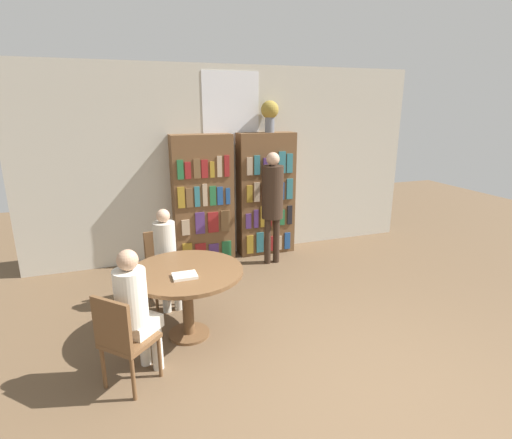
{
  "coord_description": "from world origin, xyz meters",
  "views": [
    {
      "loc": [
        -1.79,
        -2.36,
        2.41
      ],
      "look_at": [
        -0.2,
        2.07,
        1.05
      ],
      "focal_mm": 28.0,
      "sensor_mm": 36.0,
      "label": 1
    }
  ],
  "objects_px": {
    "reading_table": "(187,281)",
    "chair_near_camera": "(123,337)",
    "bookshelf_right": "(266,194)",
    "bookshelf_left": "(203,199)",
    "librarian_standing": "(272,196)",
    "chair_left_side": "(163,263)",
    "seated_reader_left": "(166,253)",
    "seated_reader_right": "(135,306)",
    "flower_vase": "(270,113)"
  },
  "relations": [
    {
      "from": "reading_table",
      "to": "chair_near_camera",
      "type": "bearing_deg",
      "value": -135.89
    },
    {
      "from": "bookshelf_right",
      "to": "bookshelf_left",
      "type": "bearing_deg",
      "value": -179.99
    },
    {
      "from": "bookshelf_right",
      "to": "librarian_standing",
      "type": "bearing_deg",
      "value": -99.84
    },
    {
      "from": "bookshelf_left",
      "to": "chair_left_side",
      "type": "relative_size",
      "value": 2.21
    },
    {
      "from": "chair_left_side",
      "to": "seated_reader_left",
      "type": "relative_size",
      "value": 0.73
    },
    {
      "from": "bookshelf_left",
      "to": "reading_table",
      "type": "bearing_deg",
      "value": -107.19
    },
    {
      "from": "reading_table",
      "to": "seated_reader_right",
      "type": "relative_size",
      "value": 0.95
    },
    {
      "from": "flower_vase",
      "to": "bookshelf_left",
      "type": "bearing_deg",
      "value": -179.76
    },
    {
      "from": "bookshelf_right",
      "to": "seated_reader_right",
      "type": "height_order",
      "value": "bookshelf_right"
    },
    {
      "from": "reading_table",
      "to": "bookshelf_left",
      "type": "bearing_deg",
      "value": 72.81
    },
    {
      "from": "reading_table",
      "to": "librarian_standing",
      "type": "bearing_deg",
      "value": 45.04
    },
    {
      "from": "librarian_standing",
      "to": "bookshelf_right",
      "type": "bearing_deg",
      "value": 80.16
    },
    {
      "from": "bookshelf_right",
      "to": "seated_reader_left",
      "type": "xyz_separation_m",
      "value": [
        -1.81,
        -1.38,
        -0.29
      ]
    },
    {
      "from": "seated_reader_left",
      "to": "librarian_standing",
      "type": "xyz_separation_m",
      "value": [
        1.72,
        0.88,
        0.38
      ]
    },
    {
      "from": "bookshelf_left",
      "to": "librarian_standing",
      "type": "relative_size",
      "value": 1.14
    },
    {
      "from": "bookshelf_right",
      "to": "seated_reader_left",
      "type": "bearing_deg",
      "value": -142.74
    },
    {
      "from": "flower_vase",
      "to": "chair_near_camera",
      "type": "distance_m",
      "value": 4.1
    },
    {
      "from": "seated_reader_right",
      "to": "librarian_standing",
      "type": "height_order",
      "value": "librarian_standing"
    },
    {
      "from": "flower_vase",
      "to": "chair_near_camera",
      "type": "relative_size",
      "value": 0.54
    },
    {
      "from": "chair_near_camera",
      "to": "chair_left_side",
      "type": "height_order",
      "value": "same"
    },
    {
      "from": "reading_table",
      "to": "seated_reader_left",
      "type": "distance_m",
      "value": 0.75
    },
    {
      "from": "flower_vase",
      "to": "chair_left_side",
      "type": "relative_size",
      "value": 0.54
    },
    {
      "from": "seated_reader_left",
      "to": "flower_vase",
      "type": "bearing_deg",
      "value": -151.61
    },
    {
      "from": "bookshelf_right",
      "to": "chair_near_camera",
      "type": "distance_m",
      "value": 3.68
    },
    {
      "from": "chair_left_side",
      "to": "seated_reader_left",
      "type": "distance_m",
      "value": 0.27
    },
    {
      "from": "seated_reader_left",
      "to": "bookshelf_left",
      "type": "bearing_deg",
      "value": -127.08
    },
    {
      "from": "flower_vase",
      "to": "seated_reader_right",
      "type": "height_order",
      "value": "flower_vase"
    },
    {
      "from": "flower_vase",
      "to": "seated_reader_right",
      "type": "bearing_deg",
      "value": -130.98
    },
    {
      "from": "bookshelf_right",
      "to": "seated_reader_right",
      "type": "relative_size",
      "value": 1.59
    },
    {
      "from": "bookshelf_left",
      "to": "bookshelf_right",
      "type": "height_order",
      "value": "same"
    },
    {
      "from": "reading_table",
      "to": "seated_reader_right",
      "type": "distance_m",
      "value": 0.76
    },
    {
      "from": "flower_vase",
      "to": "reading_table",
      "type": "relative_size",
      "value": 0.41
    },
    {
      "from": "bookshelf_right",
      "to": "librarian_standing",
      "type": "height_order",
      "value": "bookshelf_right"
    },
    {
      "from": "reading_table",
      "to": "seated_reader_left",
      "type": "xyz_separation_m",
      "value": [
        -0.11,
        0.74,
        0.06
      ]
    },
    {
      "from": "bookshelf_right",
      "to": "chair_near_camera",
      "type": "xyz_separation_m",
      "value": [
        -2.38,
        -2.77,
        -0.49
      ]
    },
    {
      "from": "reading_table",
      "to": "librarian_standing",
      "type": "xyz_separation_m",
      "value": [
        1.62,
        1.62,
        0.44
      ]
    },
    {
      "from": "librarian_standing",
      "to": "chair_left_side",
      "type": "bearing_deg",
      "value": -158.31
    },
    {
      "from": "reading_table",
      "to": "chair_left_side",
      "type": "relative_size",
      "value": 1.33
    },
    {
      "from": "chair_near_camera",
      "to": "librarian_standing",
      "type": "bearing_deg",
      "value": 90.66
    },
    {
      "from": "bookshelf_left",
      "to": "seated_reader_left",
      "type": "relative_size",
      "value": 1.62
    },
    {
      "from": "chair_near_camera",
      "to": "seated_reader_right",
      "type": "xyz_separation_m",
      "value": [
        0.13,
        0.12,
        0.21
      ]
    },
    {
      "from": "bookshelf_right",
      "to": "seated_reader_right",
      "type": "xyz_separation_m",
      "value": [
        -2.25,
        -2.65,
        -0.27
      ]
    },
    {
      "from": "bookshelf_right",
      "to": "chair_near_camera",
      "type": "height_order",
      "value": "bookshelf_right"
    },
    {
      "from": "bookshelf_left",
      "to": "chair_left_side",
      "type": "xyz_separation_m",
      "value": [
        -0.79,
        -1.2,
        -0.49
      ]
    },
    {
      "from": "bookshelf_right",
      "to": "flower_vase",
      "type": "relative_size",
      "value": 4.09
    },
    {
      "from": "seated_reader_right",
      "to": "chair_near_camera",
      "type": "bearing_deg",
      "value": -90.0
    },
    {
      "from": "chair_near_camera",
      "to": "seated_reader_left",
      "type": "distance_m",
      "value": 1.52
    },
    {
      "from": "flower_vase",
      "to": "seated_reader_left",
      "type": "height_order",
      "value": "flower_vase"
    },
    {
      "from": "seated_reader_left",
      "to": "librarian_standing",
      "type": "bearing_deg",
      "value": -161.18
    },
    {
      "from": "bookshelf_right",
      "to": "reading_table",
      "type": "relative_size",
      "value": 1.67
    }
  ]
}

